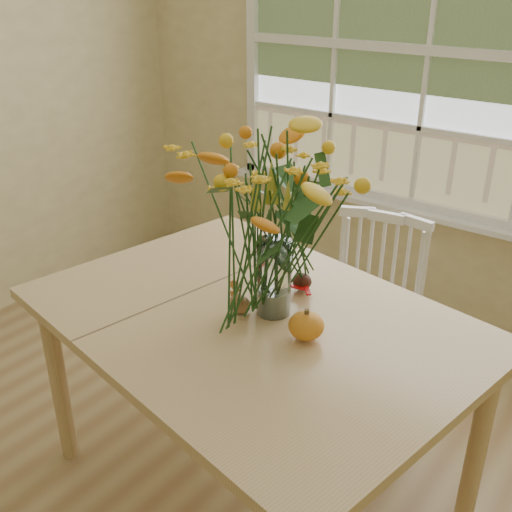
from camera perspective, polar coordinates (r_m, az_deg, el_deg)
The scene contains 8 objects.
wall_back at distance 3.40m, azimuth 15.98°, elevation 15.02°, with size 4.00×0.02×2.70m, color #C5B77E.
window at distance 3.34m, azimuth 16.11°, elevation 18.00°, with size 2.42×0.12×1.74m.
dining_table at distance 2.17m, azimuth -0.32°, elevation -7.65°, with size 1.71×1.35×0.83m.
windsor_chair at distance 2.84m, azimuth 10.99°, elevation -4.52°, with size 0.49×0.47×0.92m.
flower_vase at distance 1.95m, azimuth 1.81°, elevation 5.04°, with size 0.57×0.57×0.68m.
pumpkin at distance 1.97m, azimuth 4.80°, elevation -6.75°, with size 0.12×0.12×0.09m, color orange.
turkey_figurine at distance 2.09m, azimuth -1.55°, elevation -4.58°, with size 0.10×0.08×0.11m.
dark_gourd at distance 2.26m, azimuth 4.41°, elevation -2.52°, with size 0.13×0.11×0.06m.
Camera 1 is at (1.23, -0.87, 1.93)m, focal length 42.00 mm.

